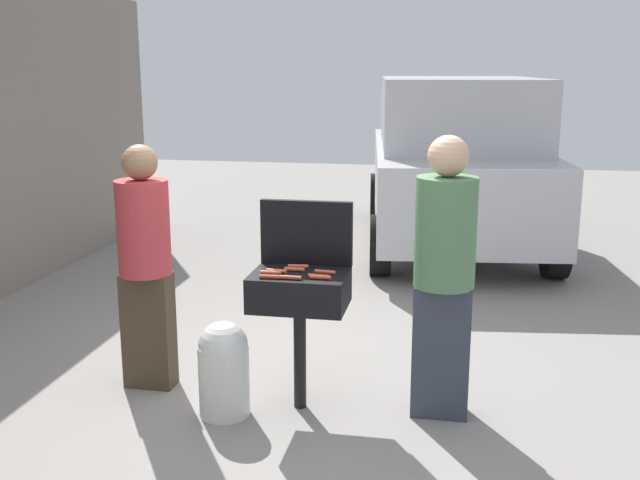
{
  "coord_description": "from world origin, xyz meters",
  "views": [
    {
      "loc": [
        1.01,
        -4.64,
        2.17
      ],
      "look_at": [
        0.08,
        0.3,
        1.0
      ],
      "focal_mm": 42.49,
      "sensor_mm": 36.0,
      "label": 1
    }
  ],
  "objects_px": {
    "hot_dog_0": "(319,276)",
    "hot_dog_4": "(271,273)",
    "hot_dog_8": "(270,277)",
    "propane_tank": "(224,367)",
    "hot_dog_5": "(325,272)",
    "hot_dog_6": "(277,271)",
    "parked_minivan": "(455,161)",
    "hot_dog_1": "(291,278)",
    "hot_dog_7": "(320,278)",
    "bbq_grill": "(300,295)",
    "person_left": "(145,259)",
    "person_right": "(444,268)",
    "hot_dog_3": "(298,266)",
    "hot_dog_2": "(295,269)"
  },
  "relations": [
    {
      "from": "hot_dog_0",
      "to": "hot_dog_2",
      "type": "relative_size",
      "value": 1.0
    },
    {
      "from": "hot_dog_4",
      "to": "hot_dog_6",
      "type": "distance_m",
      "value": 0.05
    },
    {
      "from": "bbq_grill",
      "to": "hot_dog_4",
      "type": "bearing_deg",
      "value": -157.57
    },
    {
      "from": "hot_dog_5",
      "to": "hot_dog_6",
      "type": "relative_size",
      "value": 1.0
    },
    {
      "from": "hot_dog_7",
      "to": "propane_tank",
      "type": "bearing_deg",
      "value": -172.66
    },
    {
      "from": "hot_dog_1",
      "to": "hot_dog_6",
      "type": "bearing_deg",
      "value": 132.8
    },
    {
      "from": "hot_dog_5",
      "to": "hot_dog_8",
      "type": "xyz_separation_m",
      "value": [
        -0.31,
        -0.17,
        0.0
      ]
    },
    {
      "from": "hot_dog_8",
      "to": "person_right",
      "type": "bearing_deg",
      "value": 12.18
    },
    {
      "from": "person_right",
      "to": "parked_minivan",
      "type": "bearing_deg",
      "value": -94.52
    },
    {
      "from": "bbq_grill",
      "to": "hot_dog_8",
      "type": "xyz_separation_m",
      "value": [
        -0.15,
        -0.16,
        0.15
      ]
    },
    {
      "from": "hot_dog_1",
      "to": "hot_dog_3",
      "type": "distance_m",
      "value": 0.26
    },
    {
      "from": "person_left",
      "to": "parked_minivan",
      "type": "height_order",
      "value": "parked_minivan"
    },
    {
      "from": "hot_dog_0",
      "to": "hot_dog_8",
      "type": "relative_size",
      "value": 1.0
    },
    {
      "from": "hot_dog_6",
      "to": "parked_minivan",
      "type": "xyz_separation_m",
      "value": [
        1.02,
        4.86,
        0.11
      ]
    },
    {
      "from": "hot_dog_4",
      "to": "person_left",
      "type": "bearing_deg",
      "value": 167.12
    },
    {
      "from": "bbq_grill",
      "to": "parked_minivan",
      "type": "height_order",
      "value": "parked_minivan"
    },
    {
      "from": "hot_dog_0",
      "to": "hot_dog_4",
      "type": "bearing_deg",
      "value": 176.12
    },
    {
      "from": "person_right",
      "to": "parked_minivan",
      "type": "xyz_separation_m",
      "value": [
        -0.01,
        4.77,
        0.07
      ]
    },
    {
      "from": "bbq_grill",
      "to": "hot_dog_6",
      "type": "relative_size",
      "value": 6.93
    },
    {
      "from": "hot_dog_4",
      "to": "hot_dog_7",
      "type": "bearing_deg",
      "value": -8.85
    },
    {
      "from": "bbq_grill",
      "to": "propane_tank",
      "type": "relative_size",
      "value": 1.46
    },
    {
      "from": "hot_dog_8",
      "to": "parked_minivan",
      "type": "xyz_separation_m",
      "value": [
        1.02,
        5.0,
        0.11
      ]
    },
    {
      "from": "hot_dog_1",
      "to": "hot_dog_4",
      "type": "bearing_deg",
      "value": 149.98
    },
    {
      "from": "hot_dog_7",
      "to": "hot_dog_8",
      "type": "relative_size",
      "value": 1.0
    },
    {
      "from": "bbq_grill",
      "to": "hot_dog_0",
      "type": "xyz_separation_m",
      "value": [
        0.14,
        -0.09,
        0.15
      ]
    },
    {
      "from": "parked_minivan",
      "to": "hot_dog_5",
      "type": "bearing_deg",
      "value": 74.66
    },
    {
      "from": "hot_dog_8",
      "to": "hot_dog_3",
      "type": "bearing_deg",
      "value": 66.77
    },
    {
      "from": "hot_dog_4",
      "to": "person_right",
      "type": "relative_size",
      "value": 0.07
    },
    {
      "from": "bbq_grill",
      "to": "hot_dog_6",
      "type": "xyz_separation_m",
      "value": [
        -0.14,
        -0.02,
        0.15
      ]
    },
    {
      "from": "bbq_grill",
      "to": "hot_dog_7",
      "type": "xyz_separation_m",
      "value": [
        0.16,
        -0.12,
        0.15
      ]
    },
    {
      "from": "hot_dog_7",
      "to": "hot_dog_4",
      "type": "bearing_deg",
      "value": 171.15
    },
    {
      "from": "hot_dog_1",
      "to": "bbq_grill",
      "type": "bearing_deg",
      "value": 82.64
    },
    {
      "from": "hot_dog_5",
      "to": "hot_dog_8",
      "type": "height_order",
      "value": "same"
    },
    {
      "from": "hot_dog_8",
      "to": "propane_tank",
      "type": "height_order",
      "value": "hot_dog_8"
    },
    {
      "from": "hot_dog_8",
      "to": "person_right",
      "type": "distance_m",
      "value": 1.06
    },
    {
      "from": "hot_dog_2",
      "to": "hot_dog_5",
      "type": "xyz_separation_m",
      "value": [
        0.2,
        -0.03,
        0.0
      ]
    },
    {
      "from": "hot_dog_3",
      "to": "hot_dog_7",
      "type": "height_order",
      "value": "same"
    },
    {
      "from": "person_right",
      "to": "hot_dog_8",
      "type": "bearing_deg",
      "value": 7.52
    },
    {
      "from": "person_left",
      "to": "parked_minivan",
      "type": "bearing_deg",
      "value": 53.73
    },
    {
      "from": "hot_dog_1",
      "to": "propane_tank",
      "type": "bearing_deg",
      "value": -174.22
    },
    {
      "from": "hot_dog_6",
      "to": "hot_dog_0",
      "type": "bearing_deg",
      "value": -13.24
    },
    {
      "from": "hot_dog_0",
      "to": "hot_dog_8",
      "type": "xyz_separation_m",
      "value": [
        -0.29,
        -0.07,
        0.0
      ]
    },
    {
      "from": "bbq_grill",
      "to": "hot_dog_6",
      "type": "bearing_deg",
      "value": -170.33
    },
    {
      "from": "hot_dog_3",
      "to": "hot_dog_7",
      "type": "relative_size",
      "value": 1.0
    },
    {
      "from": "bbq_grill",
      "to": "parked_minivan",
      "type": "relative_size",
      "value": 0.2
    },
    {
      "from": "hot_dog_5",
      "to": "hot_dog_2",
      "type": "bearing_deg",
      "value": 172.43
    },
    {
      "from": "person_left",
      "to": "hot_dog_4",
      "type": "bearing_deg",
      "value": -26.45
    },
    {
      "from": "person_right",
      "to": "hot_dog_1",
      "type": "bearing_deg",
      "value": 8.75
    },
    {
      "from": "hot_dog_2",
      "to": "person_right",
      "type": "height_order",
      "value": "person_right"
    },
    {
      "from": "hot_dog_0",
      "to": "propane_tank",
      "type": "relative_size",
      "value": 0.21
    }
  ]
}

